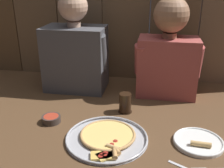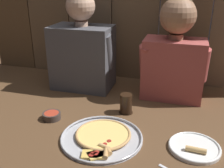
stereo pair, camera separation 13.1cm
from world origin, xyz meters
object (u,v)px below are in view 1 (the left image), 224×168
Objects in this scene: dinner_plate at (198,142)px; diner_right at (168,49)px; drinking_glass at (125,103)px; diner_left at (75,48)px; pizza_tray at (107,137)px; dipping_bowl at (51,119)px.

dinner_plate is 0.37× the size of diner_right.
diner_left reaches higher than drinking_glass.
pizza_tray is 3.98× the size of dipping_bowl.
drinking_glass is at bearing -128.12° from diner_right.
dipping_bowl is 0.16× the size of diner_right.
dinner_plate is at bearing 4.90° from pizza_tray.
dipping_bowl is at bearing -90.18° from diner_left.
diner_right reaches higher than dinner_plate.
dipping_bowl is 0.76m from diner_right.
diner_left reaches higher than diner_right.
diner_left is (-0.70, 0.50, 0.26)m from dinner_plate.
drinking_glass reaches higher than pizza_tray.
drinking_glass is 0.18× the size of diner_right.
diner_left is (-0.30, 0.54, 0.26)m from pizza_tray.
drinking_glass is at bearing -37.92° from diner_left.
diner_right is at bearing 0.10° from diner_left.
drinking_glass is (0.05, 0.27, 0.04)m from pizza_tray.
diner_right is at bearing 38.07° from dipping_bowl.
dipping_bowl is at bearing 162.10° from pizza_tray.
diner_right is (0.56, 0.44, 0.27)m from dipping_bowl.
dipping_bowl is 0.15× the size of diner_left.
dipping_bowl is 0.50m from diner_left.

